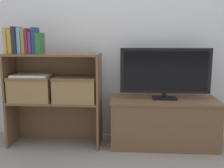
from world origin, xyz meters
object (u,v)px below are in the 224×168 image
(book_olive, at_px, (25,42))
(book_forest, at_px, (40,43))
(book_maroon, at_px, (29,41))
(tv_stand, at_px, (163,122))
(storage_basket_left, at_px, (32,87))
(book_tan, at_px, (8,41))
(book_plum, at_px, (32,43))
(storage_basket_right, at_px, (76,88))
(book_charcoal, at_px, (17,40))
(book_mustard, at_px, (12,42))
(laptop, at_px, (31,75))
(book_skyblue, at_px, (21,41))
(book_navy, at_px, (35,41))
(tv, at_px, (165,72))

(book_olive, relative_size, book_forest, 1.11)
(book_olive, relative_size, book_maroon, 0.93)
(book_maroon, bearing_deg, tv_stand, 4.89)
(storage_basket_left, bearing_deg, book_tan, -169.42)
(book_tan, bearing_deg, book_plum, 0.00)
(book_maroon, xyz_separation_m, book_forest, (0.10, 0.00, -0.02))
(book_olive, height_order, book_maroon, book_maroon)
(book_olive, bearing_deg, book_maroon, 0.00)
(book_forest, bearing_deg, tv_stand, 5.34)
(book_forest, relative_size, storage_basket_right, 0.48)
(book_forest, bearing_deg, storage_basket_left, 162.47)
(book_charcoal, distance_m, book_olive, 0.08)
(book_tan, distance_m, book_mustard, 0.04)
(book_olive, height_order, book_forest, book_olive)
(book_mustard, height_order, laptop, book_mustard)
(book_skyblue, bearing_deg, book_tan, 180.00)
(book_tan, xyz_separation_m, book_forest, (0.29, 0.00, -0.02))
(book_navy, bearing_deg, book_olive, -180.00)
(book_tan, relative_size, storage_basket_left, 0.59)
(book_charcoal, xyz_separation_m, storage_basket_right, (0.51, 0.03, -0.43))
(tv, height_order, storage_basket_left, tv)
(book_skyblue, xyz_separation_m, book_olive, (0.04, -0.00, -0.01))
(tv, height_order, laptop, tv)
(tv, relative_size, book_plum, 4.23)
(book_mustard, bearing_deg, book_tan, 180.00)
(book_maroon, height_order, book_forest, book_maroon)
(book_mustard, bearing_deg, book_skyblue, 0.00)
(tv_stand, relative_size, storage_basket_right, 2.55)
(book_navy, distance_m, book_forest, 0.05)
(book_tan, height_order, book_charcoal, book_charcoal)
(laptop, bearing_deg, book_tan, -169.42)
(book_olive, bearing_deg, laptop, 50.96)
(book_skyblue, relative_size, book_navy, 0.99)
(tv_stand, height_order, book_tan, book_tan)
(book_charcoal, xyz_separation_m, laptop, (0.10, 0.03, -0.32))
(book_tan, xyz_separation_m, book_skyblue, (0.12, 0.00, 0.00))
(book_tan, bearing_deg, book_forest, 0.00)
(laptop, bearing_deg, book_olive, -129.04)
(tv_stand, xyz_separation_m, storage_basket_right, (-0.82, -0.07, 0.33))
(tv_stand, bearing_deg, book_charcoal, -175.51)
(tv, distance_m, storage_basket_right, 0.84)
(book_skyblue, bearing_deg, book_maroon, 0.00)
(tv_stand, relative_size, laptop, 2.96)
(book_mustard, bearing_deg, book_maroon, 0.00)
(tv_stand, height_order, book_navy, book_navy)
(laptop, bearing_deg, book_mustard, -167.03)
(tv_stand, bearing_deg, book_forest, -174.66)
(tv_stand, distance_m, storage_basket_left, 1.27)
(storage_basket_left, bearing_deg, storage_basket_right, 0.00)
(book_plum, relative_size, storage_basket_right, 0.50)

